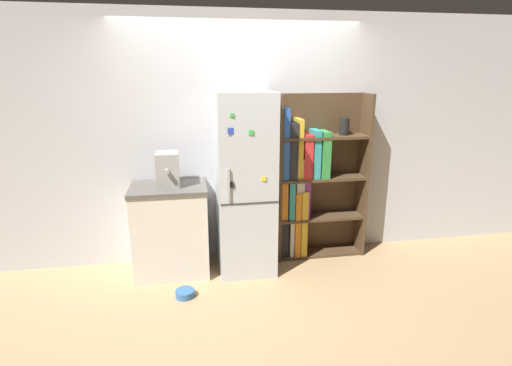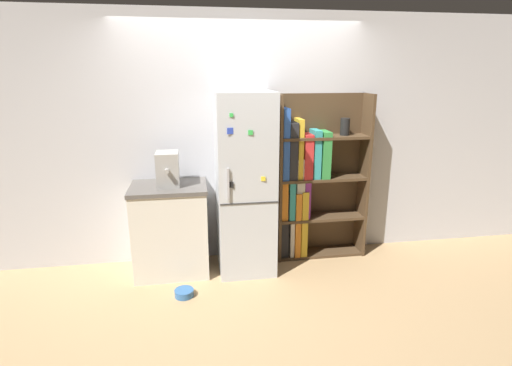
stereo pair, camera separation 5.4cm
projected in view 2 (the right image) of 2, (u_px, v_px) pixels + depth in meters
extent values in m
plane|color=tan|center=(247.00, 272.00, 4.13)|extent=(16.00, 16.00, 0.00)
cube|color=silver|center=(240.00, 140.00, 4.23)|extent=(8.00, 0.05, 2.60)
cube|color=silver|center=(245.00, 184.00, 4.02)|extent=(0.56, 0.62, 1.83)
cube|color=#333333|center=(249.00, 203.00, 3.75)|extent=(0.55, 0.01, 0.01)
cube|color=#B2B2B7|center=(228.00, 184.00, 3.65)|extent=(0.02, 0.02, 0.30)
cube|color=green|center=(231.00, 115.00, 3.50)|extent=(0.03, 0.01, 0.03)
cube|color=yellow|center=(263.00, 179.00, 3.71)|extent=(0.04, 0.01, 0.04)
cube|color=green|center=(251.00, 133.00, 3.57)|extent=(0.04, 0.01, 0.04)
cube|color=black|center=(231.00, 185.00, 3.67)|extent=(0.05, 0.02, 0.05)
cube|color=blue|center=(230.00, 131.00, 3.54)|extent=(0.06, 0.02, 0.06)
cube|color=#4C3823|center=(278.00, 180.00, 4.24)|extent=(0.03, 0.29, 1.78)
cube|color=#4C3823|center=(363.00, 176.00, 4.38)|extent=(0.03, 0.29, 1.78)
cube|color=#4C3823|center=(318.00, 175.00, 4.43)|extent=(0.99, 0.03, 1.78)
cube|color=#4C3823|center=(318.00, 252.00, 4.55)|extent=(0.93, 0.26, 0.03)
cube|color=#4C3823|center=(320.00, 217.00, 4.43)|extent=(0.93, 0.26, 0.03)
cube|color=#4C3823|center=(321.00, 178.00, 4.31)|extent=(0.93, 0.26, 0.03)
cube|color=#4C3823|center=(323.00, 137.00, 4.19)|extent=(0.93, 0.26, 0.03)
cube|color=#262628|center=(283.00, 223.00, 4.38)|extent=(0.08, 0.20, 0.74)
cube|color=silver|center=(290.00, 232.00, 4.43)|extent=(0.04, 0.24, 0.51)
cube|color=orange|center=(296.00, 223.00, 4.40)|extent=(0.06, 0.24, 0.73)
cube|color=gold|center=(302.00, 222.00, 4.41)|extent=(0.07, 0.24, 0.74)
cube|color=orange|center=(283.00, 189.00, 4.28)|extent=(0.07, 0.22, 0.65)
cube|color=teal|center=(290.00, 194.00, 4.31)|extent=(0.06, 0.25, 0.54)
cube|color=silver|center=(299.00, 188.00, 4.31)|extent=(0.09, 0.22, 0.66)
cube|color=purple|center=(306.00, 184.00, 4.30)|extent=(0.06, 0.20, 0.74)
cube|color=#2D59B2|center=(284.00, 144.00, 4.14)|extent=(0.07, 0.23, 0.74)
cube|color=#262628|center=(292.00, 150.00, 4.18)|extent=(0.08, 0.25, 0.60)
cube|color=gold|center=(299.00, 149.00, 4.19)|extent=(0.05, 0.23, 0.63)
cube|color=red|center=(307.00, 156.00, 4.21)|extent=(0.09, 0.23, 0.47)
cube|color=teal|center=(315.00, 154.00, 4.22)|extent=(0.08, 0.22, 0.51)
cube|color=#338C3F|center=(324.00, 154.00, 4.23)|extent=(0.09, 0.24, 0.50)
cylinder|color=black|center=(345.00, 127.00, 4.20)|extent=(0.10, 0.10, 0.18)
cube|color=silver|center=(171.00, 231.00, 4.06)|extent=(0.73, 0.56, 0.88)
cube|color=#5B5651|center=(168.00, 187.00, 3.93)|extent=(0.75, 0.58, 0.04)
cube|color=#A5A39E|center=(168.00, 169.00, 3.88)|extent=(0.22, 0.26, 0.33)
cylinder|color=#A5A39E|center=(167.00, 171.00, 3.72)|extent=(0.04, 0.06, 0.04)
cylinder|color=#3366A5|center=(184.00, 293.00, 3.68)|extent=(0.18, 0.18, 0.06)
torus|color=#3366A5|center=(184.00, 290.00, 3.68)|extent=(0.18, 0.18, 0.01)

